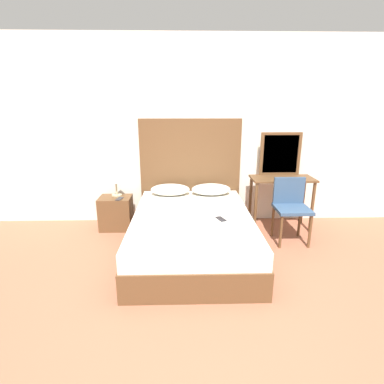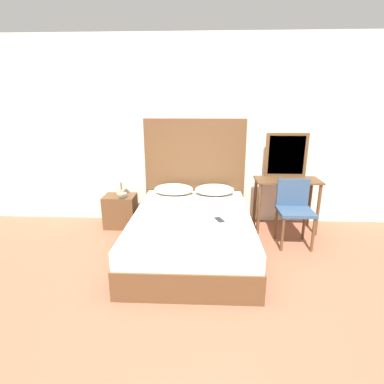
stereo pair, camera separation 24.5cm
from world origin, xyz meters
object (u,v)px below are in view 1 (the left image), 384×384
Objects in this scene: bed at (192,234)px; phone_on_bed at (221,219)px; nightstand at (116,213)px; table_lamp at (116,177)px; chair at (291,204)px; vanity_desk at (282,188)px; phone_on_nightstand at (119,199)px.

bed is 0.44m from phone_on_bed.
nightstand is 1.20× the size of table_lamp.
chair is (0.98, 0.49, -0.00)m from phone_on_bed.
phone_on_bed is 1.34m from vanity_desk.
vanity_desk is (0.98, 0.90, 0.10)m from phone_on_bed.
chair is at bearing 26.67° from phone_on_bed.
table_lamp is 2.45m from chair.
phone_on_nightstand is 2.34m from chair.
vanity_desk reaches higher than bed.
bed reaches higher than nightstand.
phone_on_bed reaches higher than phone_on_nightstand.
chair is (0.00, -0.41, -0.10)m from vanity_desk.
nightstand is at bearing -102.47° from table_lamp.
chair is at bearing -8.69° from phone_on_nightstand.
chair is (1.30, 0.33, 0.25)m from bed.
phone_on_bed is 1.03× the size of phone_on_nightstand.
phone_on_bed is 1.71m from nightstand.
nightstand is (-1.09, 0.77, -0.01)m from bed.
nightstand is at bearing 179.28° from vanity_desk.
bed is 1.37m from chair.
bed is 5.10× the size of table_lamp.
nightstand is 2.42m from vanity_desk.
bed is at bearing -35.12° from nightstand.
bed is 12.31× the size of phone_on_bed.
nightstand is 2.97× the size of phone_on_nightstand.
chair reaches higher than vanity_desk.
vanity_desk is at bearing 29.46° from bed.
chair reaches higher than phone_on_bed.
vanity_desk is at bearing 1.42° from phone_on_nightstand.
nightstand is 0.57× the size of chair.
phone_on_bed is 0.20× the size of chair.
bed is 1.33m from nightstand.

